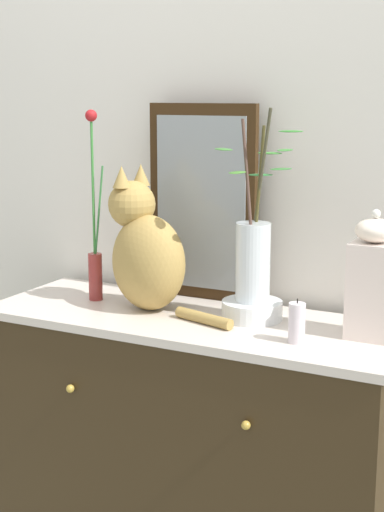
{
  "coord_description": "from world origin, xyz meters",
  "views": [
    {
      "loc": [
        0.97,
        -1.91,
        1.5
      ],
      "look_at": [
        0.0,
        0.0,
        1.04
      ],
      "focal_mm": 53.78,
      "sensor_mm": 36.0,
      "label": 1
    }
  ],
  "objects_px": {
    "jar_lidded_porcelain": "(373,280)",
    "bowl_porcelain": "(252,310)",
    "vase_glass_clear": "(253,255)",
    "candle_pillar": "(297,323)",
    "mirror_leaning": "(202,203)",
    "cat_sitting": "(146,251)",
    "sideboard": "(192,453)",
    "vase_slim_green": "(95,248)"
  },
  "relations": [
    {
      "from": "bowl_porcelain",
      "to": "candle_pillar",
      "type": "xyz_separation_m",
      "value": [
        0.19,
        -0.14,
        0.03
      ]
    },
    {
      "from": "sideboard",
      "to": "jar_lidded_porcelain",
      "type": "bearing_deg",
      "value": 5.02
    },
    {
      "from": "mirror_leaning",
      "to": "jar_lidded_porcelain",
      "type": "bearing_deg",
      "value": -15.36
    },
    {
      "from": "cat_sitting",
      "to": "candle_pillar",
      "type": "bearing_deg",
      "value": -11.28
    },
    {
      "from": "mirror_leaning",
      "to": "vase_slim_green",
      "type": "height_order",
      "value": "mirror_leaning"
    },
    {
      "from": "mirror_leaning",
      "to": "candle_pillar",
      "type": "distance_m",
      "value": 0.57
    },
    {
      "from": "vase_slim_green",
      "to": "bowl_porcelain",
      "type": "xyz_separation_m",
      "value": [
        0.52,
        0.03,
        -0.14
      ]
    },
    {
      "from": "vase_slim_green",
      "to": "candle_pillar",
      "type": "relative_size",
      "value": 4.99
    },
    {
      "from": "vase_glass_clear",
      "to": "jar_lidded_porcelain",
      "type": "height_order",
      "value": "vase_glass_clear"
    },
    {
      "from": "cat_sitting",
      "to": "vase_glass_clear",
      "type": "distance_m",
      "value": 0.33
    },
    {
      "from": "mirror_leaning",
      "to": "candle_pillar",
      "type": "xyz_separation_m",
      "value": [
        0.42,
        -0.29,
        -0.25
      ]
    },
    {
      "from": "mirror_leaning",
      "to": "bowl_porcelain",
      "type": "relative_size",
      "value": 3.47
    },
    {
      "from": "bowl_porcelain",
      "to": "candle_pillar",
      "type": "distance_m",
      "value": 0.24
    },
    {
      "from": "mirror_leaning",
      "to": "jar_lidded_porcelain",
      "type": "relative_size",
      "value": 1.76
    },
    {
      "from": "vase_glass_clear",
      "to": "jar_lidded_porcelain",
      "type": "xyz_separation_m",
      "value": [
        0.34,
        -0.01,
        -0.03
      ]
    },
    {
      "from": "jar_lidded_porcelain",
      "to": "candle_pillar",
      "type": "height_order",
      "value": "jar_lidded_porcelain"
    },
    {
      "from": "mirror_leaning",
      "to": "vase_glass_clear",
      "type": "bearing_deg",
      "value": -32.06
    },
    {
      "from": "vase_slim_green",
      "to": "mirror_leaning",
      "type": "bearing_deg",
      "value": 31.56
    },
    {
      "from": "bowl_porcelain",
      "to": "vase_glass_clear",
      "type": "bearing_deg",
      "value": 56.43
    },
    {
      "from": "vase_glass_clear",
      "to": "cat_sitting",
      "type": "bearing_deg",
      "value": -172.28
    },
    {
      "from": "sideboard",
      "to": "bowl_porcelain",
      "type": "height_order",
      "value": "bowl_porcelain"
    },
    {
      "from": "cat_sitting",
      "to": "candle_pillar",
      "type": "relative_size",
      "value": 3.84
    },
    {
      "from": "candle_pillar",
      "to": "mirror_leaning",
      "type": "bearing_deg",
      "value": 145.0
    },
    {
      "from": "mirror_leaning",
      "to": "bowl_porcelain",
      "type": "height_order",
      "value": "mirror_leaning"
    },
    {
      "from": "mirror_leaning",
      "to": "candle_pillar",
      "type": "height_order",
      "value": "mirror_leaning"
    },
    {
      "from": "sideboard",
      "to": "vase_slim_green",
      "type": "relative_size",
      "value": 2.1
    },
    {
      "from": "jar_lidded_porcelain",
      "to": "cat_sitting",
      "type": "bearing_deg",
      "value": -177.26
    },
    {
      "from": "sideboard",
      "to": "candle_pillar",
      "type": "distance_m",
      "value": 0.6
    },
    {
      "from": "sideboard",
      "to": "jar_lidded_porcelain",
      "type": "distance_m",
      "value": 0.78
    },
    {
      "from": "mirror_leaning",
      "to": "vase_glass_clear",
      "type": "distance_m",
      "value": 0.3
    },
    {
      "from": "mirror_leaning",
      "to": "bowl_porcelain",
      "type": "bearing_deg",
      "value": -32.4
    },
    {
      "from": "mirror_leaning",
      "to": "candle_pillar",
      "type": "bearing_deg",
      "value": -35.0
    },
    {
      "from": "vase_slim_green",
      "to": "jar_lidded_porcelain",
      "type": "bearing_deg",
      "value": 1.1
    },
    {
      "from": "mirror_leaning",
      "to": "candle_pillar",
      "type": "relative_size",
      "value": 5.14
    },
    {
      "from": "sideboard",
      "to": "vase_glass_clear",
      "type": "distance_m",
      "value": 0.64
    },
    {
      "from": "cat_sitting",
      "to": "jar_lidded_porcelain",
      "type": "distance_m",
      "value": 0.67
    },
    {
      "from": "sideboard",
      "to": "jar_lidded_porcelain",
      "type": "xyz_separation_m",
      "value": [
        0.51,
        0.04,
        0.59
      ]
    },
    {
      "from": "vase_glass_clear",
      "to": "vase_slim_green",
      "type": "bearing_deg",
      "value": -176.83
    },
    {
      "from": "jar_lidded_porcelain",
      "to": "bowl_porcelain",
      "type": "bearing_deg",
      "value": 178.19
    },
    {
      "from": "mirror_leaning",
      "to": "vase_glass_clear",
      "type": "xyz_separation_m",
      "value": [
        0.23,
        -0.15,
        -0.12
      ]
    },
    {
      "from": "bowl_porcelain",
      "to": "vase_glass_clear",
      "type": "relative_size",
      "value": 0.32
    },
    {
      "from": "sideboard",
      "to": "vase_glass_clear",
      "type": "xyz_separation_m",
      "value": [
        0.17,
        0.06,
        0.62
      ]
    }
  ]
}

